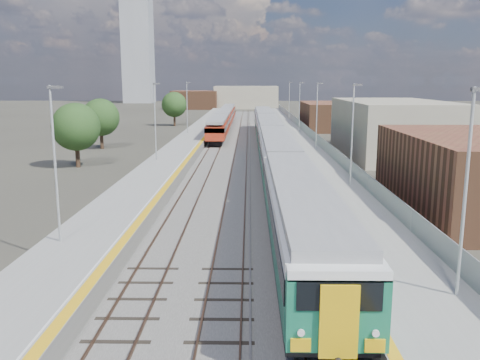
{
  "coord_description": "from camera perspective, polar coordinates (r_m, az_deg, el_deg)",
  "views": [
    {
      "loc": [
        -1.02,
        -15.54,
        8.71
      ],
      "look_at": [
        -1.61,
        17.67,
        2.2
      ],
      "focal_mm": 38.0,
      "sensor_mm": 36.0,
      "label": 1
    }
  ],
  "objects": [
    {
      "name": "tree_c",
      "position": [
        100.43,
        -7.41,
        8.39
      ],
      "size": [
        4.86,
        4.86,
        6.59
      ],
      "color": "#382619",
      "rests_on": "ground"
    },
    {
      "name": "red_train",
      "position": [
        92.66,
        -1.77,
        6.91
      ],
      "size": [
        2.64,
        53.53,
        3.33
      ],
      "color": "black",
      "rests_on": "ground"
    },
    {
      "name": "platform_right",
      "position": [
        68.81,
        6.28,
        4.2
      ],
      "size": [
        4.7,
        155.0,
        8.52
      ],
      "color": "slate",
      "rests_on": "ground"
    },
    {
      "name": "tree_d",
      "position": [
        77.69,
        20.62,
        6.79
      ],
      "size": [
        4.49,
        4.49,
        6.09
      ],
      "color": "#382619",
      "rests_on": "ground"
    },
    {
      "name": "tree_a",
      "position": [
        54.07,
        -17.95,
        5.69
      ],
      "size": [
        4.84,
        4.84,
        6.55
      ],
      "color": "#382619",
      "rests_on": "ground"
    },
    {
      "name": "buildings",
      "position": [
        155.1,
        -5.42,
        11.78
      ],
      "size": [
        72.0,
        185.5,
        40.0
      ],
      "color": "brown",
      "rests_on": "ground"
    },
    {
      "name": "tracks",
      "position": [
        70.25,
        0.5,
        4.05
      ],
      "size": [
        8.96,
        160.0,
        0.17
      ],
      "color": "#4C3323",
      "rests_on": "ground"
    },
    {
      "name": "ballast_bed",
      "position": [
        68.61,
        -0.02,
        3.82
      ],
      "size": [
        10.5,
        155.0,
        0.06
      ],
      "primitive_type": "cube",
      "color": "#565451",
      "rests_on": "ground"
    },
    {
      "name": "tree_b",
      "position": [
        68.08,
        -15.38,
        6.8
      ],
      "size": [
        4.79,
        4.79,
        6.49
      ],
      "color": "#382619",
      "rests_on": "ground"
    },
    {
      "name": "green_train",
      "position": [
        55.26,
        3.63,
        4.43
      ],
      "size": [
        3.0,
        83.34,
        3.3
      ],
      "color": "black",
      "rests_on": "ground"
    },
    {
      "name": "ground",
      "position": [
        66.13,
        1.9,
        3.51
      ],
      "size": [
        320.0,
        320.0,
        0.0
      ],
      "primitive_type": "plane",
      "color": "#47443A",
      "rests_on": "ground"
    },
    {
      "name": "platform_left",
      "position": [
        68.99,
        -5.69,
        4.22
      ],
      "size": [
        4.3,
        155.0,
        8.52
      ],
      "color": "slate",
      "rests_on": "ground"
    }
  ]
}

